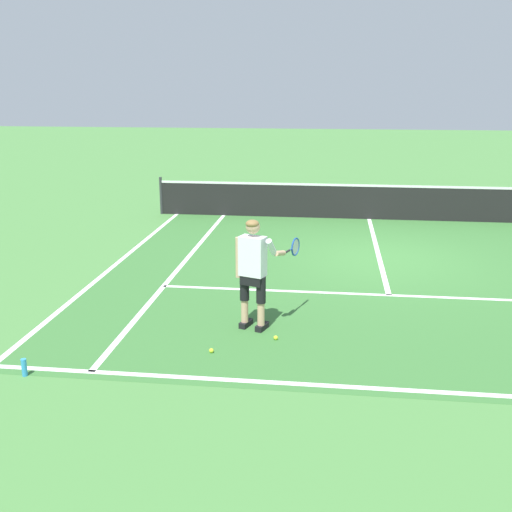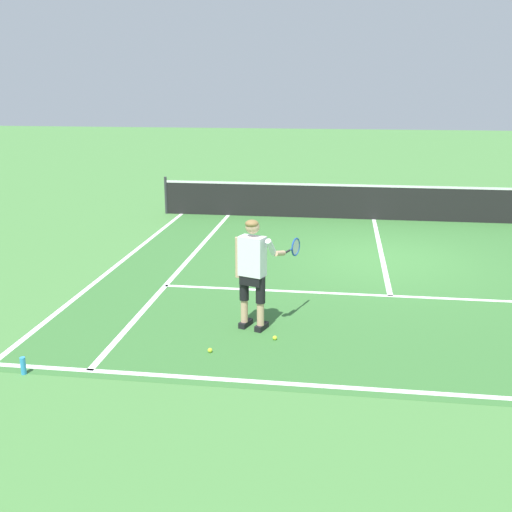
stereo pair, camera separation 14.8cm
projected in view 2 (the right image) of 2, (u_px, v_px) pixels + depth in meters
ground_plane at (382, 259)px, 13.04m from camera, size 80.00×80.00×0.00m
court_inner_surface at (385, 272)px, 12.11m from camera, size 10.98×10.32×0.00m
line_baseline at (411, 392)px, 7.38m from camera, size 10.98×0.10×0.01m
line_service at (390, 296)px, 10.73m from camera, size 8.23×0.10×0.01m
line_centre_service at (380, 249)px, 13.78m from camera, size 0.10×6.40×0.01m
line_singles_left at (185, 264)px, 12.66m from camera, size 0.10×9.92×0.01m
line_doubles_left at (122, 261)px, 12.84m from camera, size 0.10×9.92×0.01m
tennis_net at (375, 202)px, 16.70m from camera, size 11.96×0.08×1.07m
tennis_player at (254, 267)px, 9.05m from camera, size 0.93×1.01×1.71m
tennis_ball_near_feet at (275, 338)px, 8.88m from camera, size 0.07×0.07×0.07m
tennis_ball_by_baseline at (210, 350)px, 8.46m from camera, size 0.07×0.07×0.07m
water_bottle at (23, 366)px, 7.81m from camera, size 0.07×0.07×0.23m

